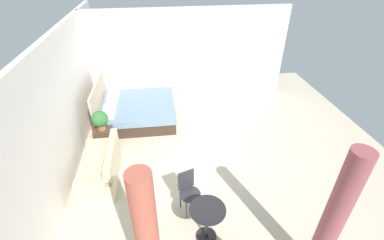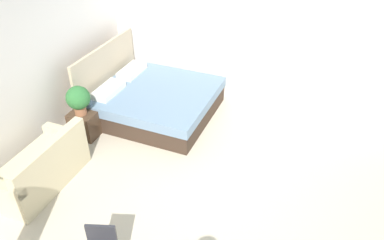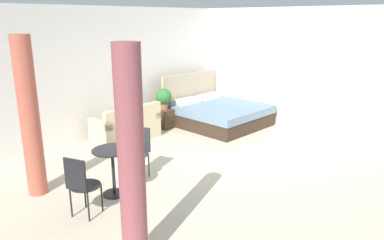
{
  "view_description": "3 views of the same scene",
  "coord_description": "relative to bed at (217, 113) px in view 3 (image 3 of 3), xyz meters",
  "views": [
    {
      "loc": [
        -4.82,
        1.04,
        4.29
      ],
      "look_at": [
        0.3,
        0.31,
        0.92
      ],
      "focal_mm": 24.8,
      "sensor_mm": 36.0,
      "label": 1
    },
    {
      "loc": [
        -3.34,
        -1.19,
        3.95
      ],
      "look_at": [
        0.76,
        0.44,
        0.93
      ],
      "focal_mm": 34.92,
      "sensor_mm": 36.0,
      "label": 2
    },
    {
      "loc": [
        -5.01,
        -4.04,
        2.64
      ],
      "look_at": [
        -0.17,
        0.55,
        0.78
      ],
      "focal_mm": 34.32,
      "sensor_mm": 36.0,
      "label": 3
    }
  ],
  "objects": [
    {
      "name": "couch",
      "position": [
        -2.35,
        0.64,
        -0.0
      ],
      "size": [
        1.44,
        0.72,
        0.81
      ],
      "color": "beige",
      "rests_on": "ground"
    },
    {
      "name": "wall_back",
      "position": [
        -1.99,
        1.35,
        1.16
      ],
      "size": [
        9.25,
        0.12,
        2.89
      ],
      "primitive_type": "cube",
      "color": "silver",
      "rests_on": "ground"
    },
    {
      "name": "balcony_table",
      "position": [
        -4.08,
        -1.34,
        0.22
      ],
      "size": [
        0.61,
        0.61,
        0.74
      ],
      "color": "black",
      "rests_on": "ground"
    },
    {
      "name": "potted_plant",
      "position": [
        -1.12,
        0.77,
        0.48
      ],
      "size": [
        0.4,
        0.4,
        0.51
      ],
      "color": "#935B3D",
      "rests_on": "nightstand"
    },
    {
      "name": "bed",
      "position": [
        0.0,
        0.0,
        0.0
      ],
      "size": [
        1.99,
        2.16,
        1.22
      ],
      "color": "#38281E",
      "rests_on": "ground"
    },
    {
      "name": "curtain_left",
      "position": [
        -4.87,
        -2.88,
        0.92
      ],
      "size": [
        0.28,
        0.28,
        2.42
      ],
      "color": "#994C51",
      "rests_on": "ground"
    },
    {
      "name": "curtain_right",
      "position": [
        -4.87,
        -0.43,
        0.92
      ],
      "size": [
        0.28,
        0.28,
        2.42
      ],
      "color": "#C15B47",
      "rests_on": "ground"
    },
    {
      "name": "wall_right",
      "position": [
        1.13,
        -1.73,
        1.16
      ],
      "size": [
        0.12,
        6.15,
        2.89
      ],
      "primitive_type": "cube",
      "color": "silver",
      "rests_on": "ground"
    },
    {
      "name": "nightstand",
      "position": [
        -1.02,
        0.77,
        -0.05
      ],
      "size": [
        0.53,
        0.45,
        0.47
      ],
      "color": "#473323",
      "rests_on": "ground"
    },
    {
      "name": "vase",
      "position": [
        -0.9,
        0.75,
        0.26
      ],
      "size": [
        0.09,
        0.09,
        0.15
      ],
      "color": "slate",
      "rests_on": "nightstand"
    },
    {
      "name": "cafe_chair_near_window",
      "position": [
        -3.38,
        -1.11,
        0.23
      ],
      "size": [
        0.51,
        0.51,
        0.86
      ],
      "color": "#2D2D33",
      "rests_on": "ground"
    },
    {
      "name": "ground_plane",
      "position": [
        -1.99,
        -1.73,
        -0.3
      ],
      "size": [
        9.25,
        9.15,
        0.02
      ],
      "primitive_type": "cube",
      "color": "beige"
    },
    {
      "name": "cafe_chair_near_couch",
      "position": [
        -4.77,
        -1.59,
        0.23
      ],
      "size": [
        0.54,
        0.54,
        0.88
      ],
      "color": "black",
      "rests_on": "ground"
    }
  ]
}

